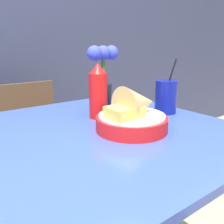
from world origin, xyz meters
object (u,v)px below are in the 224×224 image
(ketchup_bottle, at_px, (98,92))
(drink_cup, at_px, (166,98))
(food_basket, at_px, (134,115))
(chair_far_window, at_px, (32,135))
(flower_vase, at_px, (103,75))

(ketchup_bottle, distance_m, drink_cup, 0.29)
(ketchup_bottle, xyz_separation_m, drink_cup, (0.27, -0.11, -0.04))
(food_basket, bearing_deg, chair_far_window, 92.61)
(drink_cup, xyz_separation_m, flower_vase, (-0.21, 0.16, 0.09))
(chair_far_window, distance_m, food_basket, 0.99)
(food_basket, relative_size, flower_vase, 0.87)
(flower_vase, bearing_deg, ketchup_bottle, -140.33)
(food_basket, bearing_deg, drink_cup, 18.31)
(food_basket, height_order, ketchup_bottle, ketchup_bottle)
(drink_cup, distance_m, flower_vase, 0.28)
(flower_vase, bearing_deg, food_basket, -100.85)
(food_basket, xyz_separation_m, ketchup_bottle, (-0.01, 0.19, 0.05))
(ketchup_bottle, bearing_deg, chair_far_window, 92.28)
(flower_vase, bearing_deg, chair_far_window, 97.43)
(ketchup_bottle, bearing_deg, flower_vase, 39.67)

